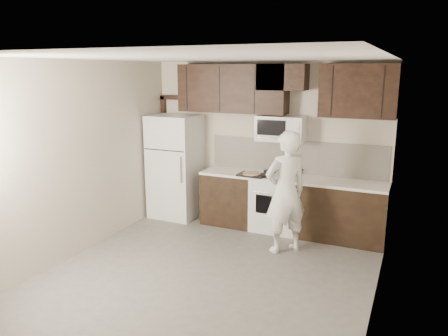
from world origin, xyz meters
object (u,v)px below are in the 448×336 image
Objects in this scene: refrigerator at (176,166)px; person at (286,192)px; microwave at (281,129)px; stove at (277,202)px.

person is at bearing -18.44° from refrigerator.
person is (2.22, -0.74, -0.02)m from refrigerator.
person is at bearing -67.88° from microwave.
refrigerator is (-1.85, -0.05, 0.44)m from stove.
stove is 1.90m from refrigerator.
person reaches higher than stove.
stove is at bearing 1.51° from refrigerator.
microwave reaches higher than refrigerator.
microwave is 0.43× the size of person.
stove is 0.97m from person.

